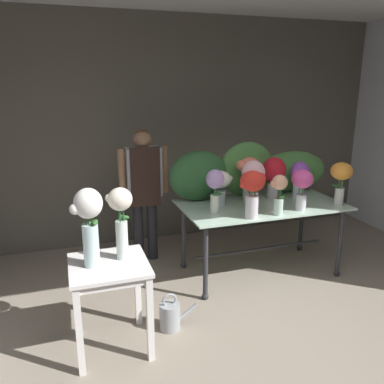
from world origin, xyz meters
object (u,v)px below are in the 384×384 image
(vase_blush_snapdragons, at_px, (253,178))
(vase_cream_lisianthus_tall, at_px, (121,215))
(side_table_white, at_px, (109,277))
(watering_can, at_px, (170,316))
(vase_peach_tulips, at_px, (279,192))
(vase_ivory_roses, at_px, (220,184))
(display_table_glass, at_px, (261,215))
(florist, at_px, (144,182))
(vase_sunset_carnations, at_px, (341,177))
(vase_crimson_peonies, at_px, (274,174))
(vase_lilac_ranunculus, at_px, (215,186))
(vase_coral_anemones, at_px, (249,174))
(vase_scarlet_hydrangea, at_px, (253,189))
(vase_white_roses_tall, at_px, (89,221))
(vase_fuchsia_stock, at_px, (302,184))
(vase_violet_lilies, at_px, (299,177))

(vase_blush_snapdragons, bearing_deg, vase_cream_lisianthus_tall, -156.62)
(side_table_white, xyz_separation_m, watering_can, (0.51, 0.08, -0.50))
(vase_blush_snapdragons, relative_size, vase_peach_tulips, 1.26)
(vase_ivory_roses, bearing_deg, display_table_glass, -14.08)
(florist, distance_m, vase_sunset_carnations, 2.18)
(vase_crimson_peonies, height_order, vase_peach_tulips, vase_crimson_peonies)
(side_table_white, relative_size, vase_peach_tulips, 1.81)
(vase_lilac_ranunculus, bearing_deg, vase_coral_anemones, 29.55)
(vase_crimson_peonies, bearing_deg, vase_peach_tulips, -114.31)
(side_table_white, height_order, vase_scarlet_hydrangea, vase_scarlet_hydrangea)
(florist, distance_m, vase_lilac_ranunculus, 1.03)
(vase_ivory_roses, height_order, watering_can, vase_ivory_roses)
(florist, bearing_deg, vase_coral_anemones, -28.61)
(display_table_glass, relative_size, vase_blush_snapdragons, 3.42)
(florist, bearing_deg, vase_ivory_roses, -41.22)
(side_table_white, relative_size, vase_sunset_carnations, 1.58)
(vase_blush_snapdragons, xyz_separation_m, vase_coral_anemones, (0.10, 0.29, -0.02))
(display_table_glass, distance_m, vase_lilac_ranunculus, 0.74)
(vase_white_roses_tall, height_order, watering_can, vase_white_roses_tall)
(display_table_glass, distance_m, vase_ivory_roses, 0.58)
(vase_lilac_ranunculus, bearing_deg, vase_white_roses_tall, -151.89)
(vase_coral_anemones, bearing_deg, vase_scarlet_hydrangea, -112.46)
(vase_scarlet_hydrangea, bearing_deg, vase_crimson_peonies, 45.26)
(side_table_white, relative_size, vase_lilac_ranunculus, 1.64)
(vase_sunset_carnations, bearing_deg, vase_fuchsia_stock, -178.71)
(vase_lilac_ranunculus, xyz_separation_m, vase_scarlet_hydrangea, (0.29, -0.24, 0.01))
(vase_scarlet_hydrangea, bearing_deg, vase_cream_lisianthus_tall, -164.09)
(vase_blush_snapdragons, distance_m, vase_peach_tulips, 0.31)
(florist, height_order, vase_fuchsia_stock, florist)
(vase_violet_lilies, bearing_deg, side_table_white, -159.20)
(vase_blush_snapdragons, distance_m, watering_can, 1.58)
(florist, distance_m, vase_coral_anemones, 1.22)
(vase_scarlet_hydrangea, bearing_deg, vase_violet_lilies, 27.52)
(vase_white_roses_tall, bearing_deg, vase_lilac_ranunculus, 28.11)
(vase_peach_tulips, height_order, vase_white_roses_tall, vase_white_roses_tall)
(vase_sunset_carnations, bearing_deg, florist, 151.62)
(display_table_glass, height_order, vase_cream_lisianthus_tall, vase_cream_lisianthus_tall)
(watering_can, bearing_deg, display_table_glass, 30.54)
(vase_crimson_peonies, distance_m, vase_violet_lilies, 0.29)
(vase_scarlet_hydrangea, height_order, vase_white_roses_tall, vase_white_roses_tall)
(display_table_glass, bearing_deg, vase_ivory_roses, 165.92)
(vase_white_roses_tall, relative_size, vase_cream_lisianthus_tall, 1.05)
(vase_ivory_roses, height_order, vase_violet_lilies, vase_violet_lilies)
(vase_scarlet_hydrangea, xyz_separation_m, vase_white_roses_tall, (-1.56, -0.44, -0.00))
(side_table_white, relative_size, vase_crimson_peonies, 1.56)
(vase_ivory_roses, relative_size, vase_violet_lilies, 0.86)
(vase_scarlet_hydrangea, height_order, vase_peach_tulips, vase_scarlet_hydrangea)
(display_table_glass, height_order, vase_blush_snapdragons, vase_blush_snapdragons)
(vase_coral_anemones, bearing_deg, florist, 151.39)
(vase_blush_snapdragons, bearing_deg, vase_coral_anemones, 71.01)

